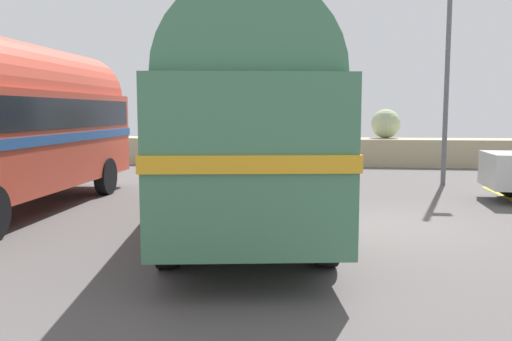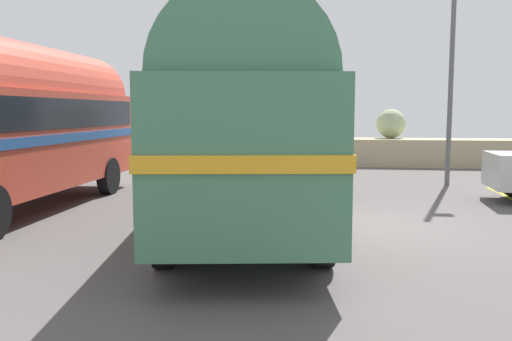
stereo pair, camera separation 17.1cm
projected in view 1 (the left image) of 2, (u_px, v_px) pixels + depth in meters
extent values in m
cube|color=#55504F|center=(364.00, 225.00, 10.28)|extent=(32.00, 26.00, 0.02)
cube|color=tan|center=(341.00, 152.00, 21.87)|extent=(31.36, 1.80, 1.10)
cube|color=tan|center=(53.00, 127.00, 23.04)|extent=(1.22, 1.22, 0.89)
cube|color=tan|center=(178.00, 121.00, 22.72)|extent=(1.16, 1.50, 1.38)
cube|color=tan|center=(296.00, 123.00, 21.60)|extent=(1.64, 1.66, 1.26)
sphere|color=#A4B688|center=(386.00, 124.00, 22.03)|extent=(1.19, 1.19, 1.19)
cube|color=gold|center=(510.00, 199.00, 13.28)|extent=(0.12, 4.40, 0.01)
cylinder|color=black|center=(196.00, 184.00, 12.61)|extent=(0.43, 0.99, 0.96)
cylinder|color=black|center=(289.00, 183.00, 12.69)|extent=(0.43, 0.99, 0.96)
cylinder|color=black|center=(168.00, 234.00, 7.43)|extent=(0.43, 0.99, 0.96)
cylinder|color=black|center=(325.00, 232.00, 7.52)|extent=(0.43, 0.99, 0.96)
cube|color=#427655|center=(244.00, 145.00, 9.94)|extent=(3.70, 8.67, 2.10)
cylinder|color=#427655|center=(244.00, 88.00, 9.83)|extent=(3.45, 8.31, 2.20)
cube|color=gold|center=(244.00, 142.00, 9.94)|extent=(3.76, 8.76, 0.20)
cube|color=black|center=(244.00, 114.00, 9.88)|extent=(3.68, 8.35, 0.64)
cube|color=silver|center=(242.00, 167.00, 14.28)|extent=(2.28, 0.52, 0.28)
cylinder|color=black|center=(26.00, 175.00, 14.25)|extent=(0.30, 0.97, 0.96)
cylinder|color=black|center=(106.00, 176.00, 14.03)|extent=(0.30, 0.97, 0.96)
cube|color=#D34A36|center=(9.00, 141.00, 11.44)|extent=(2.57, 8.45, 2.10)
cylinder|color=#D34A36|center=(6.00, 91.00, 11.33)|extent=(2.37, 8.11, 2.20)
cube|color=#2B589F|center=(9.00, 138.00, 11.44)|extent=(2.62, 8.53, 0.20)
cube|color=black|center=(7.00, 114.00, 11.38)|extent=(2.60, 8.11, 0.64)
cube|color=silver|center=(91.00, 162.00, 15.76)|extent=(2.28, 0.21, 0.28)
cylinder|color=black|center=(510.00, 185.00, 13.67)|extent=(0.63, 0.23, 0.62)
cylinder|color=#5B5B60|center=(448.00, 59.00, 15.49)|extent=(0.14, 0.14, 7.44)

